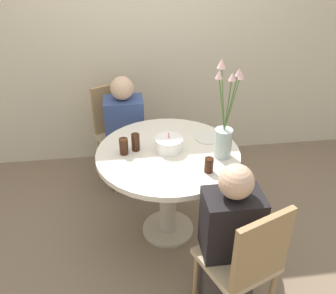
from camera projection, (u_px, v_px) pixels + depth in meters
The scene contains 13 objects.
ground_plane at pixel (168, 230), 3.12m from camera, with size 16.00×16.00×0.00m, color #7A6651.
wall_back at pixel (150, 33), 3.48m from camera, with size 8.00×0.05×2.60m.
dining_table at pixel (168, 169), 2.80m from camera, with size 1.05×1.05×0.77m.
chair_left_flank at pixel (118, 128), 3.51m from camera, with size 0.53×0.53×0.94m.
chair_near_front at pixel (246, 260), 2.16m from camera, with size 0.52×0.52×0.94m.
birthday_cake at pixel (169, 144), 2.71m from camera, with size 0.21×0.21×0.14m.
flower_vase at pixel (224, 130), 2.57m from camera, with size 0.22×0.24×0.67m.
side_plate at pixel (208, 138), 2.88m from camera, with size 0.20×0.20×0.01m.
drink_glass_0 at pixel (124, 146), 2.66m from camera, with size 0.06×0.06×0.12m.
drink_glass_1 at pixel (209, 165), 2.48m from camera, with size 0.06×0.06×0.10m.
drink_glass_2 at pixel (136, 142), 2.70m from camera, with size 0.06×0.06×0.13m.
person_woman at pixel (125, 137), 3.40m from camera, with size 0.34×0.24×1.10m.
person_boy at pixel (229, 244), 2.29m from camera, with size 0.34×0.24×1.10m.
Camera 1 is at (-0.30, -2.27, 2.23)m, focal length 40.00 mm.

